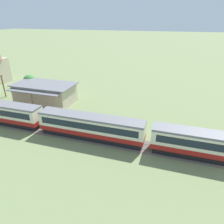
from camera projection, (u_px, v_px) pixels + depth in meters
name	position (u px, v px, depth m)	size (l,w,h in m)	color
passenger_train	(92.00, 126.00, 31.99)	(91.78, 2.88, 3.99)	#AD1E19
railway_track	(109.00, 141.00, 32.16)	(139.91, 3.60, 0.04)	#665B51
station_building	(45.00, 93.00, 46.05)	(13.92, 8.64, 4.43)	#BCB293
yard_tree_1	(30.00, 81.00, 50.16)	(3.20, 3.20, 5.17)	brown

